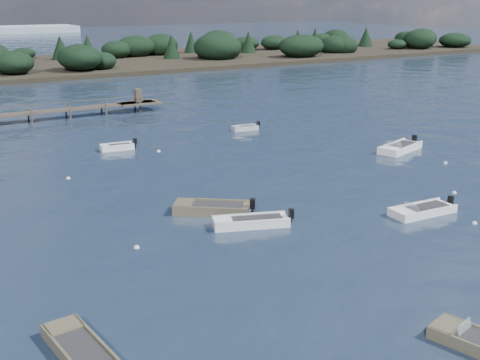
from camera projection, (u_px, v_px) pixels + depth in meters
ground at (77, 100)px, 81.38m from camera, size 400.00×400.00×0.00m
dinghy_mid_grey at (211, 210)px, 38.86m from camera, size 4.93×4.37×1.32m
dinghy_mid_white_b at (400, 149)px, 54.46m from camera, size 5.51×3.25×1.35m
dinghy_mid_white_a at (422, 212)px, 38.66m from camera, size 4.83×1.98×1.12m
tender_far_white at (117, 148)px, 54.88m from camera, size 3.39×1.56×1.14m
tender_far_grey_b at (245, 129)px, 62.93m from camera, size 3.09×1.49×1.04m
dinghy_extra_a at (251, 223)px, 36.62m from camera, size 4.98×2.99×1.17m
dinghy_extra_b at (80, 351)px, 23.43m from camera, size 1.97×4.86×1.11m
buoy_a at (458, 330)px, 25.19m from camera, size 0.32×0.32×0.32m
buoy_b at (474, 223)px, 37.07m from camera, size 0.32×0.32×0.32m
buoy_c at (137, 248)px, 33.45m from camera, size 0.32×0.32×0.32m
buoy_d at (445, 163)px, 50.52m from camera, size 0.32×0.32×0.32m
buoy_e at (159, 151)px, 54.31m from camera, size 0.32×0.32×0.32m
buoy_extra_a at (68, 179)px, 46.17m from camera, size 0.32×0.32×0.32m
buoy_extra_b at (454, 193)px, 42.80m from camera, size 0.32×0.32×0.32m
far_headland at (137, 54)px, 125.92m from camera, size 190.00×40.00×5.80m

